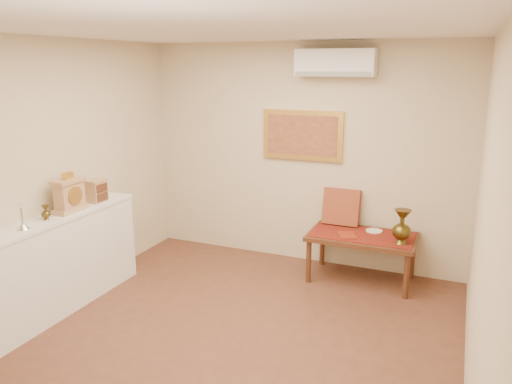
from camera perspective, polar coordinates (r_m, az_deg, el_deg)
The scene contains 18 objects.
floor at distance 4.66m, azimuth -3.89°, elevation -17.06°, with size 4.50×4.50×0.00m, color brown.
ceiling at distance 3.99m, azimuth -4.58°, elevation 18.22°, with size 4.50×4.50×0.00m, color white.
wall_back at distance 6.17m, azimuth 5.34°, elevation 4.21°, with size 4.00×0.02×2.70m, color beige.
wall_left at distance 5.32m, azimuth -23.78°, elevation 1.43°, with size 0.02×4.50×2.70m, color beige.
wall_right at distance 3.70m, azimuth 24.62°, elevation -3.91°, with size 0.02×4.50×2.70m, color beige.
candlestick at distance 4.97m, azimuth -25.22°, elevation -2.57°, with size 0.11×0.11×0.24m, color silver, non-canonical shape.
brass_urn_small at distance 5.19m, azimuth -22.92°, elevation -1.92°, with size 0.09×0.09×0.19m, color brown, non-canonical shape.
table_cloth at distance 5.82m, azimuth 12.06°, elevation -4.78°, with size 1.14×0.59×0.01m, color maroon.
brass_urn_tall at distance 5.57m, azimuth 16.36°, elevation -3.41°, with size 0.20×0.20×0.46m, color brown, non-canonical shape.
plate at distance 5.94m, azimuth 13.35°, elevation -4.34°, with size 0.19×0.19×0.01m, color white.
menu at distance 5.73m, azimuth 10.37°, elevation -4.88°, with size 0.18×0.25×0.01m, color maroon.
cushion at distance 6.07m, azimuth 9.73°, elevation -1.67°, with size 0.44×0.10×0.44m, color maroon.
display_ledge at distance 5.44m, azimuth -21.59°, elevation -7.57°, with size 0.37×2.02×0.98m.
mantel_clock at distance 5.37m, azimuth -20.54°, elevation -0.31°, with size 0.17×0.36×0.41m.
wooden_chest at distance 5.67m, azimuth -17.76°, elevation 0.14°, with size 0.16×0.21×0.24m.
low_table at distance 5.84m, azimuth 12.03°, elevation -5.42°, with size 1.20×0.70×0.55m.
painting at distance 6.10m, azimuth 5.32°, elevation 6.48°, with size 1.00×0.06×0.60m.
ac_unit at distance 5.84m, azimuth 9.06°, elevation 14.37°, with size 0.90×0.25×0.30m.
Camera 1 is at (1.82, -3.54, 2.43)m, focal length 35.00 mm.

